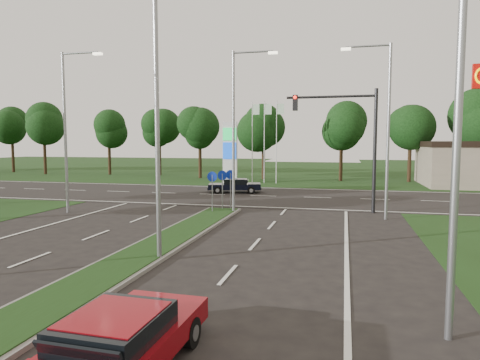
# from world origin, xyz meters

# --- Properties ---
(ground) EXTENTS (160.00, 160.00, 0.00)m
(ground) POSITION_xyz_m (0.00, 0.00, 0.00)
(ground) COLOR black
(ground) RESTS_ON ground
(verge_far) EXTENTS (160.00, 50.00, 0.02)m
(verge_far) POSITION_xyz_m (0.00, 55.00, 0.00)
(verge_far) COLOR #193311
(verge_far) RESTS_ON ground
(cross_road) EXTENTS (160.00, 12.00, 0.02)m
(cross_road) POSITION_xyz_m (0.00, 24.00, 0.00)
(cross_road) COLOR black
(cross_road) RESTS_ON ground
(median_kerb) EXTENTS (2.00, 26.00, 0.12)m
(median_kerb) POSITION_xyz_m (0.00, 4.00, 0.06)
(median_kerb) COLOR slate
(median_kerb) RESTS_ON ground
(streetlight_median_near) EXTENTS (2.53, 0.22, 9.00)m
(streetlight_median_near) POSITION_xyz_m (1.00, 6.00, 5.08)
(streetlight_median_near) COLOR gray
(streetlight_median_near) RESTS_ON ground
(streetlight_median_far) EXTENTS (2.53, 0.22, 9.00)m
(streetlight_median_far) POSITION_xyz_m (1.00, 16.00, 5.08)
(streetlight_median_far) COLOR gray
(streetlight_median_far) RESTS_ON ground
(streetlight_left_far) EXTENTS (2.53, 0.22, 9.00)m
(streetlight_left_far) POSITION_xyz_m (-8.30, 14.00, 5.08)
(streetlight_left_far) COLOR gray
(streetlight_left_far) RESTS_ON ground
(streetlight_right_far) EXTENTS (2.53, 0.22, 9.00)m
(streetlight_right_far) POSITION_xyz_m (8.80, 16.00, 5.08)
(streetlight_right_far) COLOR gray
(streetlight_right_far) RESTS_ON ground
(streetlight_right_near) EXTENTS (2.53, 0.22, 9.00)m
(streetlight_right_near) POSITION_xyz_m (8.80, 2.00, 5.08)
(streetlight_right_near) COLOR gray
(streetlight_right_near) RESTS_ON ground
(traffic_signal) EXTENTS (5.10, 0.42, 7.00)m
(traffic_signal) POSITION_xyz_m (7.19, 18.00, 4.65)
(traffic_signal) COLOR black
(traffic_signal) RESTS_ON ground
(median_signs) EXTENTS (1.16, 1.76, 2.38)m
(median_signs) POSITION_xyz_m (0.00, 16.40, 1.71)
(median_signs) COLOR gray
(median_signs) RESTS_ON ground
(gas_pylon) EXTENTS (5.80, 1.26, 8.00)m
(gas_pylon) POSITION_xyz_m (-3.79, 33.05, 3.20)
(gas_pylon) COLOR silver
(gas_pylon) RESTS_ON ground
(treeline_far) EXTENTS (6.00, 6.00, 9.90)m
(treeline_far) POSITION_xyz_m (0.10, 39.93, 6.83)
(treeline_far) COLOR black
(treeline_far) RESTS_ON ground
(red_sedan) EXTENTS (1.85, 4.29, 1.17)m
(red_sedan) POSITION_xyz_m (3.19, -0.94, 0.63)
(red_sedan) COLOR maroon
(red_sedan) RESTS_ON ground
(navy_sedan) EXTENTS (4.36, 2.53, 1.12)m
(navy_sedan) POSITION_xyz_m (-1.57, 25.47, 0.60)
(navy_sedan) COLOR black
(navy_sedan) RESTS_ON ground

